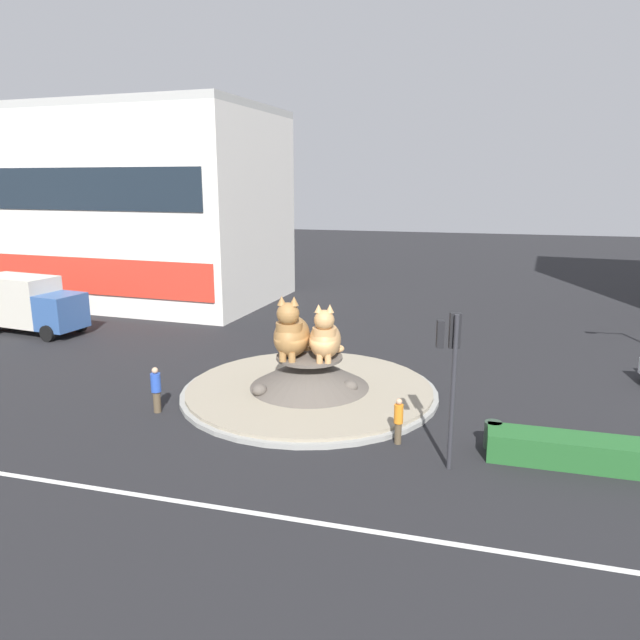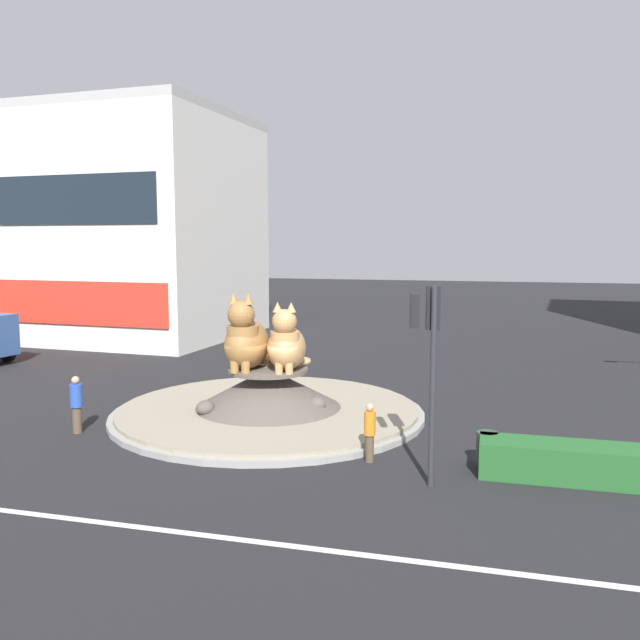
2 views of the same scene
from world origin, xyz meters
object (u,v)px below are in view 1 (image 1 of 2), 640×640
(cat_statue_calico, at_px, (325,338))
(traffic_light_mast, at_px, (451,357))
(delivery_box_truck, at_px, (29,303))
(cat_statue_tabby, at_px, (291,334))
(pedestrian_blue_shirt, at_px, (156,389))
(pedestrian_orange_shirt, at_px, (398,420))
(shophouse_block, at_px, (106,206))
(litter_bin, at_px, (493,435))
(broadleaf_tree_behind_island, at_px, (191,219))

(cat_statue_calico, relative_size, traffic_light_mast, 0.50)
(delivery_box_truck, bearing_deg, cat_statue_tabby, -10.09)
(cat_statue_tabby, distance_m, traffic_light_mast, 8.03)
(pedestrian_blue_shirt, xyz_separation_m, pedestrian_orange_shirt, (9.15, -0.32, -0.09))
(shophouse_block, bearing_deg, cat_statue_tabby, -36.88)
(traffic_light_mast, xyz_separation_m, pedestrian_blue_shirt, (-10.79, 1.57, -2.59))
(pedestrian_orange_shirt, distance_m, litter_bin, 3.09)
(shophouse_block, xyz_separation_m, delivery_box_truck, (2.02, -10.89, -5.02))
(traffic_light_mast, bearing_deg, pedestrian_blue_shirt, 70.34)
(delivery_box_truck, xyz_separation_m, litter_bin, (25.51, -8.63, -1.26))
(traffic_light_mast, xyz_separation_m, litter_bin, (1.39, 1.76, -3.08))
(shophouse_block, height_order, pedestrian_blue_shirt, shophouse_block)
(cat_statue_calico, distance_m, pedestrian_blue_shirt, 6.74)
(pedestrian_orange_shirt, bearing_deg, delivery_box_truck, 3.39)
(cat_statue_tabby, bearing_deg, delivery_box_truck, -112.53)
(shophouse_block, relative_size, delivery_box_truck, 3.86)
(broadleaf_tree_behind_island, distance_m, litter_bin, 24.87)
(cat_statue_calico, height_order, broadleaf_tree_behind_island, broadleaf_tree_behind_island)
(shophouse_block, height_order, delivery_box_truck, shophouse_block)
(traffic_light_mast, height_order, litter_bin, traffic_light_mast)
(cat_statue_calico, bearing_deg, traffic_light_mast, 35.64)
(cat_statue_tabby, distance_m, broadleaf_tree_behind_island, 16.93)
(traffic_light_mast, distance_m, broadleaf_tree_behind_island, 24.51)
(broadleaf_tree_behind_island, relative_size, delivery_box_truck, 1.24)
(shophouse_block, xyz_separation_m, pedestrian_blue_shirt, (15.35, -19.71, -5.79))
(traffic_light_mast, xyz_separation_m, pedestrian_orange_shirt, (-1.64, 1.25, -2.68))
(cat_statue_tabby, distance_m, shophouse_block, 26.08)
(cat_statue_tabby, relative_size, shophouse_block, 0.11)
(broadleaf_tree_behind_island, bearing_deg, cat_statue_tabby, -49.46)
(pedestrian_orange_shirt, relative_size, litter_bin, 1.77)
(traffic_light_mast, relative_size, shophouse_block, 0.19)
(shophouse_block, height_order, pedestrian_orange_shirt, shophouse_block)
(cat_statue_calico, xyz_separation_m, pedestrian_blue_shirt, (-5.70, -3.25, -1.53))
(cat_statue_tabby, bearing_deg, traffic_light_mast, 49.29)
(broadleaf_tree_behind_island, bearing_deg, cat_statue_calico, -45.78)
(cat_statue_tabby, relative_size, broadleaf_tree_behind_island, 0.33)
(traffic_light_mast, xyz_separation_m, delivery_box_truck, (-24.12, 10.40, -1.82))
(cat_statue_calico, height_order, shophouse_block, shophouse_block)
(shophouse_block, distance_m, pedestrian_orange_shirt, 32.19)
(delivery_box_truck, distance_m, litter_bin, 26.96)
(pedestrian_blue_shirt, relative_size, litter_bin, 1.97)
(pedestrian_orange_shirt, bearing_deg, litter_bin, -144.92)
(broadleaf_tree_behind_island, xyz_separation_m, delivery_box_truck, (-6.92, -6.87, -4.46))
(cat_statue_tabby, height_order, shophouse_block, shophouse_block)
(broadleaf_tree_behind_island, bearing_deg, traffic_light_mast, -45.11)
(cat_statue_calico, bearing_deg, cat_statue_tabby, -95.74)
(shophouse_block, bearing_deg, traffic_light_mast, -35.92)
(cat_statue_tabby, height_order, broadleaf_tree_behind_island, broadleaf_tree_behind_island)
(cat_statue_tabby, height_order, pedestrian_orange_shirt, cat_statue_tabby)
(traffic_light_mast, height_order, shophouse_block, shophouse_block)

